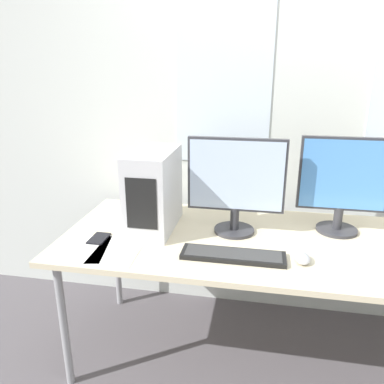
{
  "coord_description": "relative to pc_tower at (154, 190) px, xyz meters",
  "views": [
    {
      "loc": [
        -0.31,
        -1.32,
        1.56
      ],
      "look_at": [
        -0.64,
        0.43,
        0.97
      ],
      "focal_mm": 35.0,
      "sensor_mm": 36.0,
      "label": 1
    }
  ],
  "objects": [
    {
      "name": "wall_back",
      "position": [
        0.85,
        0.51,
        0.41
      ],
      "size": [
        8.0,
        0.07,
        2.7
      ],
      "color": "silver",
      "rests_on": "ground_plane"
    },
    {
      "name": "cell_phone",
      "position": [
        -0.24,
        -0.2,
        -0.21
      ],
      "size": [
        0.08,
        0.13,
        0.01
      ],
      "rotation": [
        0.0,
        0.0,
        -0.01
      ],
      "color": "black",
      "rests_on": "desk"
    },
    {
      "name": "desk",
      "position": [
        0.85,
        -0.05,
        -0.25
      ],
      "size": [
        2.59,
        0.86,
        0.74
      ],
      "color": "beige",
      "rests_on": "ground_plane"
    },
    {
      "name": "paper_sheet_left",
      "position": [
        -0.1,
        -0.3,
        -0.21
      ],
      "size": [
        0.22,
        0.3,
        0.0
      ],
      "rotation": [
        0.0,
        0.0,
        0.03
      ],
      "color": "white",
      "rests_on": "desk"
    },
    {
      "name": "mouse",
      "position": [
        0.75,
        -0.25,
        -0.19
      ],
      "size": [
        0.07,
        0.1,
        0.04
      ],
      "color": "#B2B2B7",
      "rests_on": "desk"
    },
    {
      "name": "monitor_right_near",
      "position": [
        0.96,
        0.13,
        0.06
      ],
      "size": [
        0.44,
        0.21,
        0.5
      ],
      "color": "#333338",
      "rests_on": "desk"
    },
    {
      "name": "paper_sheet_front",
      "position": [
        -0.26,
        -0.31,
        -0.21
      ],
      "size": [
        0.26,
        0.33,
        0.0
      ],
      "rotation": [
        0.0,
        0.0,
        0.19
      ],
      "color": "white",
      "rests_on": "desk"
    },
    {
      "name": "pc_tower",
      "position": [
        0.0,
        0.0,
        0.0
      ],
      "size": [
        0.21,
        0.42,
        0.42
      ],
      "color": "silver",
      "rests_on": "desk"
    },
    {
      "name": "keyboard",
      "position": [
        0.44,
        -0.26,
        -0.2
      ],
      "size": [
        0.47,
        0.13,
        0.02
      ],
      "color": "black",
      "rests_on": "desk"
    },
    {
      "name": "monitor_main",
      "position": [
        0.43,
        0.02,
        0.06
      ],
      "size": [
        0.49,
        0.21,
        0.5
      ],
      "color": "#333338",
      "rests_on": "desk"
    }
  ]
}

